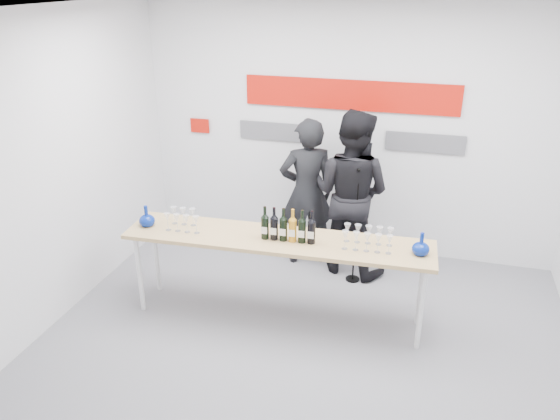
% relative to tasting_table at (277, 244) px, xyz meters
% --- Properties ---
extents(ground, '(5.00, 5.00, 0.00)m').
position_rel_tasting_table_xyz_m(ground, '(0.37, -0.22, -0.83)').
color(ground, slate).
rests_on(ground, ground).
extents(back_wall, '(5.00, 0.04, 3.00)m').
position_rel_tasting_table_xyz_m(back_wall, '(0.37, 1.78, 0.67)').
color(back_wall, silver).
rests_on(back_wall, ground).
extents(signage, '(3.38, 0.02, 0.79)m').
position_rel_tasting_table_xyz_m(signage, '(0.31, 1.75, 0.98)').
color(signage, '#B81207').
rests_on(signage, back_wall).
extents(tasting_table, '(3.02, 0.74, 0.90)m').
position_rel_tasting_table_xyz_m(tasting_table, '(0.00, 0.00, 0.00)').
color(tasting_table, tan).
rests_on(tasting_table, ground).
extents(wine_bottles, '(0.53, 0.10, 0.33)m').
position_rel_tasting_table_xyz_m(wine_bottles, '(0.11, -0.03, 0.23)').
color(wine_bottles, black).
rests_on(wine_bottles, tasting_table).
extents(decanter_left, '(0.16, 0.16, 0.21)m').
position_rel_tasting_table_xyz_m(decanter_left, '(-1.34, -0.09, 0.18)').
color(decanter_left, navy).
rests_on(decanter_left, tasting_table).
extents(decanter_right, '(0.16, 0.16, 0.21)m').
position_rel_tasting_table_xyz_m(decanter_right, '(1.34, 0.03, 0.18)').
color(decanter_right, navy).
rests_on(decanter_right, tasting_table).
extents(glasses_left, '(0.37, 0.23, 0.18)m').
position_rel_tasting_table_xyz_m(glasses_left, '(-0.96, -0.06, 0.16)').
color(glasses_left, silver).
rests_on(glasses_left, tasting_table).
extents(glasses_right, '(0.47, 0.24, 0.18)m').
position_rel_tasting_table_xyz_m(glasses_right, '(0.86, 0.04, 0.16)').
color(glasses_right, silver).
rests_on(glasses_right, tasting_table).
extents(presenter_left, '(0.76, 0.64, 1.77)m').
position_rel_tasting_table_xyz_m(presenter_left, '(-0.00, 1.26, 0.06)').
color(presenter_left, black).
rests_on(presenter_left, ground).
extents(presenter_right, '(1.10, 0.96, 1.92)m').
position_rel_tasting_table_xyz_m(presenter_right, '(0.52, 1.19, 0.13)').
color(presenter_right, black).
rests_on(presenter_right, ground).
extents(mic_stand, '(0.16, 0.16, 1.37)m').
position_rel_tasting_table_xyz_m(mic_stand, '(0.63, 0.93, -0.41)').
color(mic_stand, black).
rests_on(mic_stand, ground).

